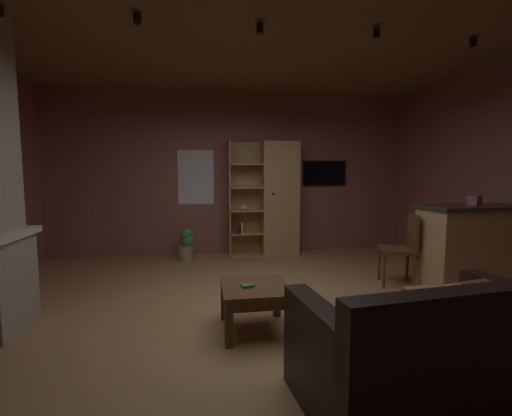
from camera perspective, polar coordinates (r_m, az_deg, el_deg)
floor at (r=3.68m, az=1.03°, el=-17.29°), size 6.39×5.66×0.02m
wall_back at (r=6.22m, az=-3.61°, el=5.73°), size 6.51×0.06×2.88m
ceiling at (r=3.69m, az=1.12°, el=28.96°), size 6.39×5.66×0.02m
window_pane_back at (r=6.16m, az=-9.95°, el=5.05°), size 0.62×0.01×0.95m
bookshelf_cabinet at (r=6.08m, az=3.18°, el=1.43°), size 1.22×0.41×1.99m
kitchen_bar_counter at (r=5.02m, az=33.05°, el=-5.55°), size 1.42×0.62×1.05m
tissue_box at (r=4.95m, az=32.50°, el=1.07°), size 0.16×0.16×0.11m
leather_couch at (r=2.56m, az=27.28°, el=-21.08°), size 1.69×1.01×0.84m
coffee_table at (r=3.22m, az=-0.12°, el=-14.20°), size 0.60×0.63×0.42m
table_book_0 at (r=3.15m, az=-1.42°, el=-12.76°), size 0.13×0.11×0.02m
dining_chair at (r=4.79m, az=23.30°, el=-5.61°), size 0.54×0.54×0.92m
potted_floor_plant at (r=5.86m, az=-11.46°, el=-5.88°), size 0.27×0.25×0.54m
wall_mounted_tv at (r=6.54m, az=11.26°, el=5.70°), size 0.81×0.06×0.46m
track_light_spot_1 at (r=3.66m, az=-19.13°, el=27.54°), size 0.07×0.07×0.09m
track_light_spot_2 at (r=3.69m, az=0.64°, el=27.64°), size 0.07×0.07×0.09m
track_light_spot_3 at (r=3.96m, az=19.37°, el=25.76°), size 0.07×0.07×0.09m
track_light_spot_4 at (r=4.62m, az=32.38°, el=22.20°), size 0.07×0.07×0.09m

